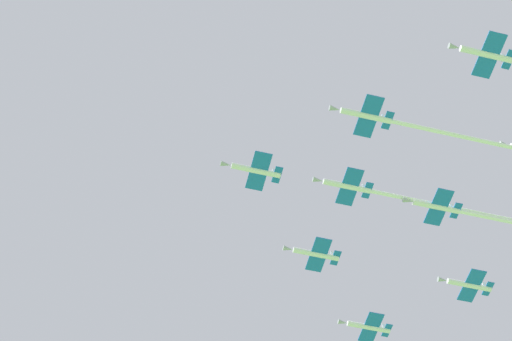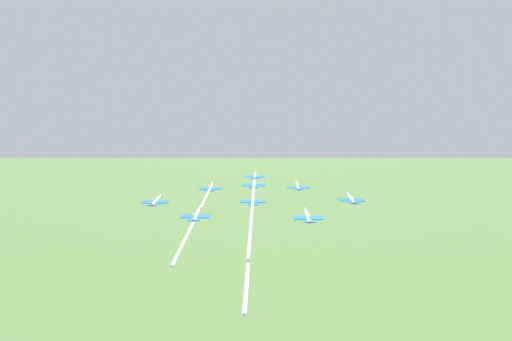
# 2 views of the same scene
# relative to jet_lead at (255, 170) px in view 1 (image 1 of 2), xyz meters

# --- Properties ---
(jet_lead) EXTENTS (9.93, 12.88, 2.71)m
(jet_lead) POSITION_rel_jet_lead_xyz_m (0.00, 0.00, 0.00)
(jet_lead) COLOR white
(jet_port_inner) EXTENTS (31.22, 73.21, 2.71)m
(jet_port_inner) POSITION_rel_jet_lead_xyz_m (1.08, 46.10, -0.78)
(jet_port_inner) COLOR white
(jet_starboard_inner) EXTENTS (9.93, 12.88, 2.71)m
(jet_starboard_inner) POSITION_rel_jet_lead_xyz_m (-23.31, 10.10, -0.13)
(jet_starboard_inner) COLOR white
(jet_port_outer) EXTENTS (30.72, 71.96, 2.71)m
(jet_port_outer) POSITION_rel_jet_lead_xyz_m (-16.06, 40.59, 1.20)
(jet_port_outer) COLOR white
(jet_starboard_outer) EXTENTS (9.93, 12.88, 2.71)m
(jet_starboard_outer) POSITION_rel_jet_lead_xyz_m (20.19, 46.63, -1.16)
(jet_starboard_outer) COLOR white
(jet_center_rear) EXTENTS (9.93, 12.88, 2.71)m
(jet_center_rear) POSITION_rel_jet_lead_xyz_m (-46.63, 20.19, -0.04)
(jet_center_rear) COLOR white
(jet_tail_end) EXTENTS (9.93, 12.88, 2.71)m
(jet_tail_end) POSITION_rel_jet_lead_xyz_m (-36.53, 43.51, -0.63)
(jet_tail_end) COLOR white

